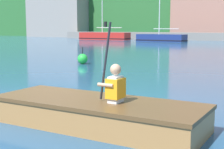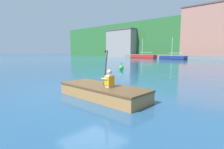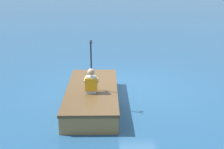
{
  "view_description": "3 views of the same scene",
  "coord_description": "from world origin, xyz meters",
  "px_view_note": "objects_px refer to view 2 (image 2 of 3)",
  "views": [
    {
      "loc": [
        4.25,
        -5.35,
        1.59
      ],
      "look_at": [
        1.44,
        -0.29,
        0.78
      ],
      "focal_mm": 55.0,
      "sensor_mm": 36.0,
      "label": 1
    },
    {
      "loc": [
        5.76,
        -5.03,
        1.62
      ],
      "look_at": [
        1.44,
        -0.29,
        0.78
      ],
      "focal_mm": 28.0,
      "sensor_mm": 36.0,
      "label": 2
    },
    {
      "loc": [
        9.54,
        -0.52,
        3.13
      ],
      "look_at": [
        1.44,
        -0.29,
        0.78
      ],
      "focal_mm": 55.0,
      "sensor_mm": 36.0,
      "label": 3
    }
  ],
  "objects_px": {
    "rowboat_foreground": "(101,91)",
    "person_paddler": "(109,79)",
    "moored_boat_dock_west_inner": "(173,58)",
    "moored_boat_dock_center_near": "(143,57)",
    "channel_buoy": "(121,68)"
  },
  "relations": [
    {
      "from": "rowboat_foreground",
      "to": "person_paddler",
      "type": "relative_size",
      "value": 2.92
    },
    {
      "from": "moored_boat_dock_west_inner",
      "to": "moored_boat_dock_center_near",
      "type": "relative_size",
      "value": 0.87
    },
    {
      "from": "rowboat_foreground",
      "to": "channel_buoy",
      "type": "height_order",
      "value": "channel_buoy"
    },
    {
      "from": "rowboat_foreground",
      "to": "person_paddler",
      "type": "distance_m",
      "value": 0.6
    },
    {
      "from": "moored_boat_dock_west_inner",
      "to": "rowboat_foreground",
      "type": "distance_m",
      "value": 33.25
    },
    {
      "from": "moored_boat_dock_west_inner",
      "to": "channel_buoy",
      "type": "height_order",
      "value": "moored_boat_dock_west_inner"
    },
    {
      "from": "moored_boat_dock_center_near",
      "to": "channel_buoy",
      "type": "distance_m",
      "value": 28.79
    },
    {
      "from": "rowboat_foreground",
      "to": "person_paddler",
      "type": "height_order",
      "value": "person_paddler"
    },
    {
      "from": "rowboat_foreground",
      "to": "person_paddler",
      "type": "bearing_deg",
      "value": -0.71
    },
    {
      "from": "person_paddler",
      "to": "moored_boat_dock_west_inner",
      "type": "bearing_deg",
      "value": 109.71
    },
    {
      "from": "rowboat_foreground",
      "to": "person_paddler",
      "type": "xyz_separation_m",
      "value": [
        0.38,
        -0.0,
        0.46
      ]
    },
    {
      "from": "moored_boat_dock_west_inner",
      "to": "rowboat_foreground",
      "type": "xyz_separation_m",
      "value": [
        10.88,
        -31.42,
        -0.13
      ]
    },
    {
      "from": "channel_buoy",
      "to": "moored_boat_dock_west_inner",
      "type": "bearing_deg",
      "value": 102.97
    },
    {
      "from": "moored_boat_dock_center_near",
      "to": "rowboat_foreground",
      "type": "relative_size",
      "value": 1.81
    },
    {
      "from": "moored_boat_dock_west_inner",
      "to": "rowboat_foreground",
      "type": "bearing_deg",
      "value": -70.91
    }
  ]
}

